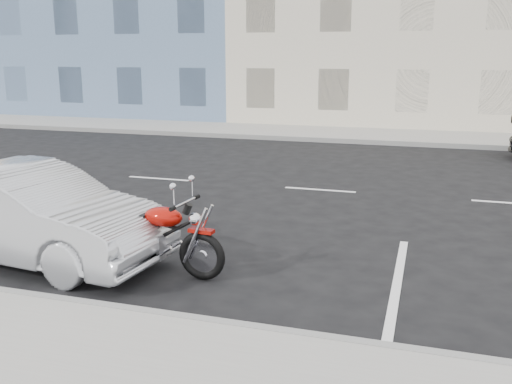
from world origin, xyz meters
TOP-DOWN VIEW (x-y plane):
  - ground at (0.00, 0.00)m, footprint 120.00×120.00m
  - sidewalk_far at (-5.00, 8.70)m, footprint 80.00×3.40m
  - curb_far at (-5.00, 7.00)m, footprint 80.00×0.12m
  - motorcycle at (-2.50, -5.63)m, footprint 2.14×0.71m
  - sedan_silver at (-5.25, -5.65)m, footprint 4.41×1.96m

SIDE VIEW (x-z plane):
  - ground at x=0.00m, z-range 0.00..0.00m
  - sidewalk_far at x=-5.00m, z-range 0.00..0.15m
  - curb_far at x=-5.00m, z-range 0.00..0.16m
  - motorcycle at x=-2.50m, z-range -0.05..1.03m
  - sedan_silver at x=-5.25m, z-range 0.00..1.41m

